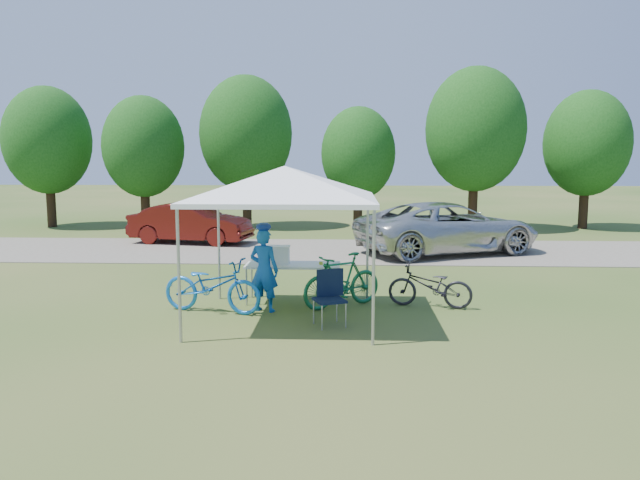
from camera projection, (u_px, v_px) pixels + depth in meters
The scene contains 14 objects.
ground at pixel (286, 319), 11.18m from camera, with size 100.00×100.00×0.00m, color #2D5119.
gravel_strip at pixel (312, 251), 19.10m from camera, with size 24.00×5.00×0.02m, color gray.
canopy at pixel (285, 170), 10.83m from camera, with size 4.53×4.53×3.00m.
treeline at pixel (313, 139), 24.62m from camera, with size 24.89×4.28×6.30m.
folding_table at pixel (293, 266), 12.38m from camera, with size 1.87×0.78×0.77m.
folding_chair at pixel (330, 292), 10.75m from camera, with size 0.63×0.66×0.95m.
cooler at pixel (277, 255), 12.36m from camera, with size 0.50×0.34×0.36m.
ice_cream_cup at pixel (321, 263), 12.30m from camera, with size 0.08×0.08×0.06m, color #B3C32D.
cyclist at pixel (264, 270), 11.63m from camera, with size 0.57×0.37×1.56m, color #1554B0.
bike_blue at pixel (212, 285), 11.58m from camera, with size 0.68×1.94×1.02m, color blue.
bike_green at pixel (342, 280), 11.98m from camera, with size 0.49×1.74×1.05m, color #16673D.
bike_dark at pixel (430, 286), 11.96m from camera, with size 0.56×1.61×0.85m, color black.
minivan at pixel (448, 228), 18.48m from camera, with size 2.52×5.48×1.52m, color silver.
sedan at pixel (191, 223), 20.64m from camera, with size 1.40×4.00×1.32m, color #57130E.
Camera 1 is at (1.10, -10.85, 2.91)m, focal length 35.00 mm.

